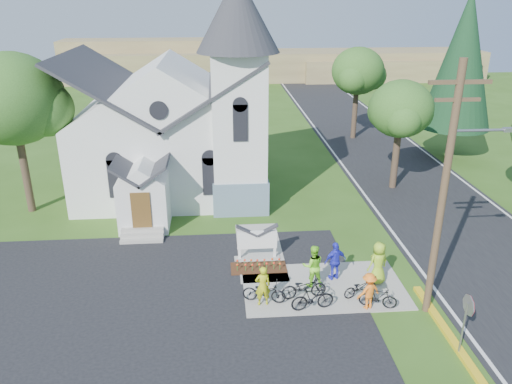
{
  "coord_description": "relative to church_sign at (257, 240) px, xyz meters",
  "views": [
    {
      "loc": [
        -2.93,
        -17.9,
        12.05
      ],
      "look_at": [
        -1.11,
        5.0,
        2.78
      ],
      "focal_mm": 35.0,
      "sensor_mm": 36.0,
      "label": 1
    }
  ],
  "objects": [
    {
      "name": "stop_sign",
      "position": [
        6.63,
        -7.4,
        0.75
      ],
      "size": [
        0.11,
        0.76,
        2.48
      ],
      "color": "gray",
      "rests_on": "ground"
    },
    {
      "name": "ground",
      "position": [
        1.2,
        -3.2,
        -1.03
      ],
      "size": [
        120.0,
        120.0,
        0.0
      ],
      "primitive_type": "plane",
      "color": "#315418",
      "rests_on": "ground"
    },
    {
      "name": "bike_4",
      "position": [
        4.08,
        -3.54,
        -0.56
      ],
      "size": [
        1.68,
        1.03,
        0.83
      ],
      "primitive_type": "imported",
      "rotation": [
        0.0,
        0.0,
        1.9
      ],
      "color": "black",
      "rests_on": "sidewalk"
    },
    {
      "name": "church_sign",
      "position": [
        0.0,
        0.0,
        0.0
      ],
      "size": [
        2.2,
        0.4,
        1.7
      ],
      "color": "gray",
      "rests_on": "ground"
    },
    {
      "name": "bike_1",
      "position": [
        1.89,
        -4.34,
        -0.44
      ],
      "size": [
        1.84,
        0.73,
        1.07
      ],
      "primitive_type": "imported",
      "rotation": [
        0.0,
        0.0,
        1.7
      ],
      "color": "black",
      "rests_on": "sidewalk"
    },
    {
      "name": "bike_2",
      "position": [
        1.68,
        -3.48,
        -0.47
      ],
      "size": [
        1.99,
        0.88,
        1.01
      ],
      "primitive_type": "imported",
      "rotation": [
        0.0,
        0.0,
        1.68
      ],
      "color": "black",
      "rests_on": "sidewalk"
    },
    {
      "name": "cyclist_0",
      "position": [
        -0.08,
        -3.82,
        -0.09
      ],
      "size": [
        0.69,
        0.49,
        1.77
      ],
      "primitive_type": "imported",
      "rotation": [
        0.0,
        0.0,
        3.25
      ],
      "color": "#B5BA15",
      "rests_on": "sidewalk"
    },
    {
      "name": "distant_hills",
      "position": [
        4.56,
        53.13,
        1.15
      ],
      "size": [
        61.0,
        10.0,
        5.6
      ],
      "color": "olive",
      "rests_on": "ground"
    },
    {
      "name": "cyclist_4",
      "position": [
        5.1,
        -2.57,
        0.01
      ],
      "size": [
        1.12,
        0.92,
        1.97
      ],
      "primitive_type": "imported",
      "rotation": [
        0.0,
        0.0,
        3.49
      ],
      "color": "#97C424",
      "rests_on": "sidewalk"
    },
    {
      "name": "flower_bed",
      "position": [
        0.0,
        -0.9,
        -0.99
      ],
      "size": [
        2.6,
        1.1,
        0.07
      ],
      "primitive_type": "cube",
      "color": "#3A240F",
      "rests_on": "ground"
    },
    {
      "name": "sidewalk",
      "position": [
        2.7,
        -2.7,
        -1.0
      ],
      "size": [
        7.0,
        4.0,
        0.05
      ],
      "primitive_type": "cube",
      "color": "gray",
      "rests_on": "ground"
    },
    {
      "name": "bike_0",
      "position": [
        -0.0,
        -3.63,
        -0.5
      ],
      "size": [
        1.91,
        1.06,
        0.95
      ],
      "primitive_type": "imported",
      "rotation": [
        0.0,
        0.0,
        1.32
      ],
      "color": "black",
      "rests_on": "sidewalk"
    },
    {
      "name": "tree_lot_corner",
      "position": [
        -12.8,
        6.8,
        5.58
      ],
      "size": [
        5.6,
        5.6,
        9.15
      ],
      "color": "#3C2B21",
      "rests_on": "ground"
    },
    {
      "name": "utility_pole",
      "position": [
        6.56,
        -4.7,
        4.38
      ],
      "size": [
        3.45,
        0.28,
        10.0
      ],
      "color": "#432F21",
      "rests_on": "ground"
    },
    {
      "name": "cyclist_1",
      "position": [
        2.22,
        -2.55,
        -0.01
      ],
      "size": [
        0.95,
        0.75,
        1.92
      ],
      "primitive_type": "imported",
      "rotation": [
        0.0,
        0.0,
        3.16
      ],
      "color": "#81E62B",
      "rests_on": "sidewalk"
    },
    {
      "name": "road",
      "position": [
        11.2,
        11.8,
        -1.02
      ],
      "size": [
        8.0,
        90.0,
        0.02
      ],
      "primitive_type": "cube",
      "color": "black",
      "rests_on": "ground"
    },
    {
      "name": "conifer",
      "position": [
        16.2,
        14.8,
        6.36
      ],
      "size": [
        5.2,
        5.2,
        12.4
      ],
      "color": "#3C2B21",
      "rests_on": "ground"
    },
    {
      "name": "tree_road_near",
      "position": [
        9.7,
        8.8,
        4.18
      ],
      "size": [
        4.0,
        4.0,
        7.05
      ],
      "color": "#3C2B21",
      "rests_on": "ground"
    },
    {
      "name": "parking_lot",
      "position": [
        -5.8,
        -5.2,
        -1.02
      ],
      "size": [
        20.0,
        16.0,
        0.02
      ],
      "primitive_type": "cube",
      "color": "black",
      "rests_on": "ground"
    },
    {
      "name": "tree_road_mid",
      "position": [
        10.2,
        20.8,
        4.75
      ],
      "size": [
        4.4,
        4.4,
        7.8
      ],
      "color": "#3C2B21",
      "rests_on": "ground"
    },
    {
      "name": "cyclist_3",
      "position": [
        4.15,
        -4.4,
        -0.18
      ],
      "size": [
        1.16,
        0.9,
        1.59
      ],
      "primitive_type": "imported",
      "rotation": [
        0.0,
        0.0,
        3.48
      ],
      "color": "orange",
      "rests_on": "sidewalk"
    },
    {
      "name": "bike_3",
      "position": [
        4.57,
        -4.4,
        -0.51
      ],
      "size": [
        1.6,
        0.86,
        0.93
      ],
      "primitive_type": "imported",
      "rotation": [
        0.0,
        0.0,
        1.28
      ],
      "color": "black",
      "rests_on": "sidewalk"
    },
    {
      "name": "church",
      "position": [
        -4.28,
        9.28,
        4.22
      ],
      "size": [
        12.35,
        12.0,
        13.0
      ],
      "color": "silver",
      "rests_on": "ground"
    },
    {
      "name": "cyclist_2",
      "position": [
        3.3,
        -2.11,
        -0.07
      ],
      "size": [
        1.14,
        0.72,
        1.81
      ],
      "primitive_type": "imported",
      "rotation": [
        0.0,
        0.0,
        3.42
      ],
      "color": "#2A2ED4",
      "rests_on": "sidewalk"
    }
  ]
}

